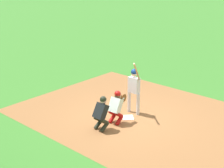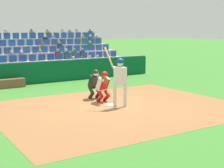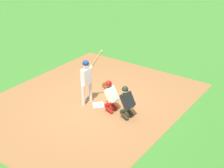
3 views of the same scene
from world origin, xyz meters
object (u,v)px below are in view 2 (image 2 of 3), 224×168
at_px(batter_at_plate, 120,77).
at_px(catcher_crouching, 103,85).
at_px(home_plate_marker, 111,105).
at_px(home_plate_umpire, 95,83).

bearing_deg(batter_at_plate, catcher_crouching, -88.61).
xyz_separation_m(home_plate_marker, batter_at_plate, (-0.09, 0.48, 1.14)).
bearing_deg(home_plate_marker, batter_at_plate, 100.20).
distance_m(batter_at_plate, catcher_crouching, 1.18).
distance_m(batter_at_plate, home_plate_umpire, 1.91).
bearing_deg(home_plate_marker, catcher_crouching, -95.52).
xyz_separation_m(batter_at_plate, home_plate_umpire, (-0.04, -1.85, -0.47)).
relative_size(batter_at_plate, catcher_crouching, 1.76).
relative_size(home_plate_marker, home_plate_umpire, 0.35).
xyz_separation_m(catcher_crouching, home_plate_umpire, (-0.06, -0.76, -0.02)).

